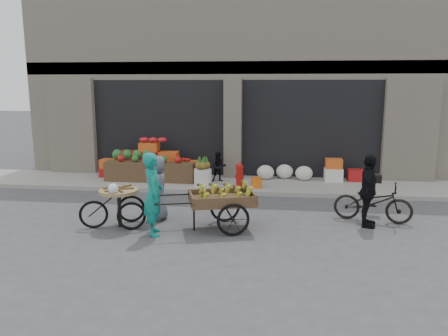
# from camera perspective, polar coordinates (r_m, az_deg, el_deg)

# --- Properties ---
(ground) EXTENTS (80.00, 80.00, 0.00)m
(ground) POSITION_cam_1_polar(r_m,az_deg,el_deg) (9.51, -2.01, -8.00)
(ground) COLOR #424244
(ground) RESTS_ON ground
(sidewalk) EXTENTS (18.00, 2.20, 0.12)m
(sidewalk) POSITION_cam_1_polar(r_m,az_deg,el_deg) (13.41, 0.75, -2.14)
(sidewalk) COLOR gray
(sidewalk) RESTS_ON ground
(building) EXTENTS (14.00, 6.45, 7.00)m
(building) POSITION_cam_1_polar(r_m,az_deg,el_deg) (16.99, 2.27, 11.84)
(building) COLOR beige
(building) RESTS_ON ground
(fruit_display) EXTENTS (3.10, 1.12, 1.24)m
(fruit_display) POSITION_cam_1_polar(r_m,az_deg,el_deg) (14.04, -9.24, 0.86)
(fruit_display) COLOR #AD1818
(fruit_display) RESTS_ON sidewalk
(pineapple_bin) EXTENTS (0.52, 0.52, 0.50)m
(pineapple_bin) POSITION_cam_1_polar(r_m,az_deg,el_deg) (12.96, -2.79, -1.20)
(pineapple_bin) COLOR silver
(pineapple_bin) RESTS_ON sidewalk
(fire_hydrant) EXTENTS (0.22, 0.22, 0.71)m
(fire_hydrant) POSITION_cam_1_polar(r_m,az_deg,el_deg) (12.75, 2.04, -0.79)
(fire_hydrant) COLOR #A5140F
(fire_hydrant) RESTS_ON sidewalk
(orange_bucket) EXTENTS (0.32, 0.32, 0.30)m
(orange_bucket) POSITION_cam_1_polar(r_m,az_deg,el_deg) (12.71, 4.26, -1.92)
(orange_bucket) COLOR orange
(orange_bucket) RESTS_ON sidewalk
(right_bay_goods) EXTENTS (3.35, 0.60, 0.70)m
(right_bay_goods) POSITION_cam_1_polar(r_m,az_deg,el_deg) (13.90, 11.81, -0.44)
(right_bay_goods) COLOR silver
(right_bay_goods) RESTS_ON sidewalk
(seated_person) EXTENTS (0.51, 0.43, 0.93)m
(seated_person) POSITION_cam_1_polar(r_m,az_deg,el_deg) (13.44, -0.68, 0.18)
(seated_person) COLOR black
(seated_person) RESTS_ON sidewalk
(banana_cart) EXTENTS (2.50, 1.55, 0.98)m
(banana_cart) POSITION_cam_1_polar(r_m,az_deg,el_deg) (9.33, -0.58, -3.83)
(banana_cart) COLOR brown
(banana_cart) RESTS_ON ground
(vendor_woman) EXTENTS (0.59, 0.73, 1.72)m
(vendor_woman) POSITION_cam_1_polar(r_m,az_deg,el_deg) (9.08, -9.23, -3.39)
(vendor_woman) COLOR #108071
(vendor_woman) RESTS_ON ground
(tricycle_cart) EXTENTS (1.45, 1.07, 0.95)m
(tricycle_cart) POSITION_cam_1_polar(r_m,az_deg,el_deg) (9.79, -13.57, -4.30)
(tricycle_cart) COLOR #9E7F51
(tricycle_cart) RESTS_ON ground
(vendor_grey) EXTENTS (0.52, 0.76, 1.50)m
(vendor_grey) POSITION_cam_1_polar(r_m,az_deg,el_deg) (10.12, -8.74, -2.55)
(vendor_grey) COLOR slate
(vendor_grey) RESTS_ON ground
(bicycle) EXTENTS (1.81, 0.97, 0.90)m
(bicycle) POSITION_cam_1_polar(r_m,az_deg,el_deg) (10.48, 18.86, -4.24)
(bicycle) COLOR black
(bicycle) RESTS_ON ground
(cyclist) EXTENTS (0.59, 1.01, 1.61)m
(cyclist) POSITION_cam_1_polar(r_m,az_deg,el_deg) (9.97, 18.32, -2.86)
(cyclist) COLOR black
(cyclist) RESTS_ON ground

